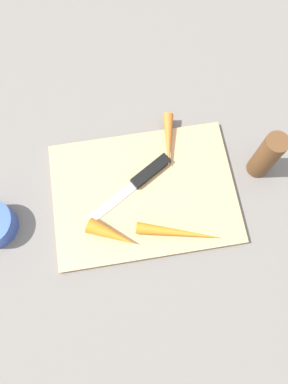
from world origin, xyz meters
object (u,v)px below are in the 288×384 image
(carrot_shortest, at_px, (112,234))
(pepper_grinder, at_px, (266,156))
(carrot_medium, at_px, (168,140))
(carrot_longest, at_px, (179,233))
(knife, at_px, (146,175))
(cutting_board, at_px, (144,193))

(carrot_shortest, distance_m, pepper_grinder, 0.33)
(carrot_medium, relative_size, pepper_grinder, 0.95)
(carrot_medium, xyz_separation_m, pepper_grinder, (-0.17, 0.08, 0.04))
(carrot_shortest, bearing_deg, carrot_medium, 82.92)
(carrot_longest, height_order, carrot_medium, same)
(knife, relative_size, carrot_longest, 1.13)
(knife, distance_m, carrot_medium, 0.09)
(carrot_shortest, xyz_separation_m, pepper_grinder, (-0.31, -0.10, 0.03))
(knife, bearing_deg, carrot_medium, -162.68)
(carrot_longest, relative_size, carrot_shortest, 1.71)
(cutting_board, relative_size, carrot_longest, 2.24)
(carrot_longest, bearing_deg, knife, 124.67)
(carrot_longest, relative_size, pepper_grinder, 1.31)
(carrot_longest, bearing_deg, cutting_board, 134.72)
(carrot_medium, height_order, pepper_grinder, pepper_grinder)
(cutting_board, xyz_separation_m, carrot_medium, (-0.07, -0.10, 0.02))
(carrot_shortest, relative_size, pepper_grinder, 0.76)
(knife, xyz_separation_m, carrot_medium, (-0.06, -0.07, 0.01))
(cutting_board, distance_m, carrot_medium, 0.12)
(carrot_medium, height_order, carrot_shortest, carrot_shortest)
(knife, height_order, carrot_medium, carrot_medium)
(cutting_board, xyz_separation_m, knife, (-0.01, -0.03, 0.01))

